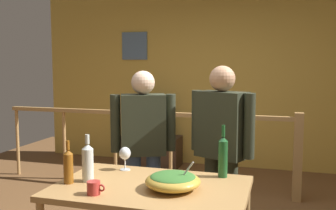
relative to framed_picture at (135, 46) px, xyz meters
name	(u,v)px	position (x,y,z in m)	size (l,w,h in m)	color
back_wall	(230,73)	(1.52, 0.06, -0.42)	(6.09, 0.10, 2.86)	gold
framed_picture	(135,46)	(0.00, 0.00, 0.00)	(0.42, 0.03, 0.44)	slate
stair_railing	(185,138)	(1.16, -1.29, -1.19)	(3.86, 0.10, 1.02)	#B2844C
tv_console	(151,151)	(0.38, -0.29, -1.62)	(0.90, 0.40, 0.46)	#38281E
flat_screen_tv	(150,118)	(0.38, -0.32, -1.10)	(0.64, 0.12, 0.49)	black
serving_table	(151,196)	(1.46, -3.42, -1.17)	(1.30, 0.84, 0.76)	#B2844C
salad_bowl	(173,180)	(1.63, -3.46, -1.04)	(0.36, 0.36, 0.20)	gold
wine_glass	(125,154)	(1.15, -3.13, -0.97)	(0.09, 0.09, 0.18)	silver
wine_bottle_amber	(68,166)	(0.90, -3.54, -0.98)	(0.07, 0.07, 0.30)	brown
wine_bottle_clear	(88,162)	(1.01, -3.47, -0.96)	(0.08, 0.08, 0.33)	silver
wine_bottle_green	(223,156)	(1.90, -3.09, -0.94)	(0.07, 0.07, 0.38)	#1E5628
mug_red	(94,188)	(1.18, -3.70, -1.06)	(0.12, 0.08, 0.08)	#B7332D
person_standing_left	(143,141)	(1.11, -2.62, -0.97)	(0.54, 0.36, 1.51)	#3D5684
person_standing_right	(221,141)	(1.81, -2.62, -0.93)	(0.56, 0.36, 1.56)	#2D3323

